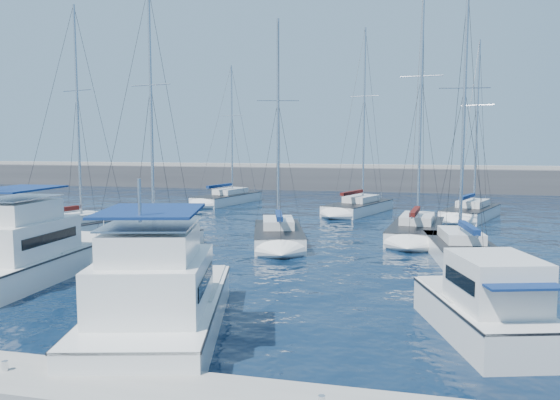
% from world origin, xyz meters
% --- Properties ---
extents(ground, '(220.00, 220.00, 0.00)m').
position_xyz_m(ground, '(0.00, 0.00, 0.00)').
color(ground, black).
rests_on(ground, ground).
extents(breakwater, '(160.00, 6.00, 4.45)m').
position_xyz_m(breakwater, '(0.00, 52.00, 1.05)').
color(breakwater, '#424244').
rests_on(breakwater, ground).
extents(dock, '(40.00, 2.20, 0.60)m').
position_xyz_m(dock, '(0.00, -11.00, 0.30)').
color(dock, gray).
rests_on(dock, ground).
extents(dock_cleat_centre, '(0.16, 0.16, 0.25)m').
position_xyz_m(dock_cleat_centre, '(0.00, -11.00, 0.72)').
color(dock_cleat_centre, silver).
rests_on(dock_cleat_centre, dock).
extents(motor_yacht_port_inner, '(3.82, 10.77, 4.69)m').
position_xyz_m(motor_yacht_port_inner, '(-7.24, -0.50, 1.13)').
color(motor_yacht_port_inner, silver).
rests_on(motor_yacht_port_inner, ground).
extents(motor_yacht_stbd_inner, '(6.01, 9.99, 4.69)m').
position_xyz_m(motor_yacht_stbd_inner, '(1.99, -6.49, 1.13)').
color(motor_yacht_stbd_inner, white).
rests_on(motor_yacht_stbd_inner, ground).
extents(motor_yacht_stbd_outer, '(4.42, 6.75, 3.20)m').
position_xyz_m(motor_yacht_stbd_outer, '(12.23, -4.05, 0.94)').
color(motor_yacht_stbd_outer, silver).
rests_on(motor_yacht_stbd_outer, ground).
extents(sailboat_mid_a, '(5.02, 7.86, 15.67)m').
position_xyz_m(sailboat_mid_a, '(-12.23, 9.82, 0.55)').
color(sailboat_mid_a, white).
rests_on(sailboat_mid_a, ground).
extents(sailboat_mid_b, '(4.46, 7.81, 15.32)m').
position_xyz_m(sailboat_mid_b, '(-4.91, 6.04, 0.54)').
color(sailboat_mid_b, silver).
rests_on(sailboat_mid_b, ground).
extents(sailboat_mid_c, '(4.96, 8.38, 14.27)m').
position_xyz_m(sailboat_mid_c, '(1.74, 10.66, 0.52)').
color(sailboat_mid_c, white).
rests_on(sailboat_mid_c, ground).
extents(sailboat_mid_d, '(3.97, 8.85, 17.16)m').
position_xyz_m(sailboat_mid_d, '(10.18, 14.73, 0.54)').
color(sailboat_mid_d, silver).
rests_on(sailboat_mid_d, ground).
extents(sailboat_mid_e, '(4.02, 8.22, 14.78)m').
position_xyz_m(sailboat_mid_e, '(12.54, 8.41, 0.53)').
color(sailboat_mid_e, white).
rests_on(sailboat_mid_e, ground).
extents(sailboat_back_a, '(5.20, 9.87, 14.66)m').
position_xyz_m(sailboat_back_a, '(-8.91, 31.91, 0.51)').
color(sailboat_back_a, white).
rests_on(sailboat_back_a, ground).
extents(sailboat_back_b, '(5.90, 9.48, 16.86)m').
position_xyz_m(sailboat_back_b, '(5.21, 27.11, 0.54)').
color(sailboat_back_b, silver).
rests_on(sailboat_back_b, ground).
extents(sailboat_back_c, '(5.70, 8.83, 15.10)m').
position_xyz_m(sailboat_back_c, '(14.71, 25.58, 0.53)').
color(sailboat_back_c, white).
rests_on(sailboat_back_c, ground).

